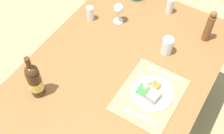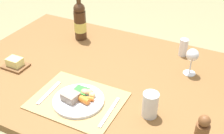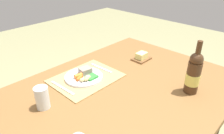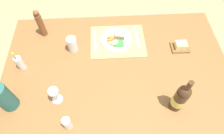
# 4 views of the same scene
# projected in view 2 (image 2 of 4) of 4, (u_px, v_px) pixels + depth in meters

# --- Properties ---
(dining_table) EXTENTS (1.57, 1.03, 0.75)m
(dining_table) POSITION_uv_depth(u_px,v_px,m) (106.00, 90.00, 1.54)
(dining_table) COLOR brown
(dining_table) RESTS_ON ground_plane
(placemat) EXTENTS (0.41, 0.32, 0.01)m
(placemat) POSITION_uv_depth(u_px,v_px,m) (78.00, 100.00, 1.32)
(placemat) COLOR tan
(placemat) RESTS_ON dining_table
(dinner_plate) EXTENTS (0.24, 0.24, 0.05)m
(dinner_plate) POSITION_uv_depth(u_px,v_px,m) (79.00, 99.00, 1.30)
(dinner_plate) COLOR silver
(dinner_plate) RESTS_ON placemat
(fork) EXTENTS (0.03, 0.18, 0.00)m
(fork) POSITION_uv_depth(u_px,v_px,m) (49.00, 93.00, 1.35)
(fork) COLOR silver
(fork) RESTS_ON placemat
(knife) EXTENTS (0.02, 0.20, 0.00)m
(knife) POSITION_uv_depth(u_px,v_px,m) (110.00, 112.00, 1.24)
(knife) COLOR silver
(knife) RESTS_ON placemat
(butter_dish) EXTENTS (0.13, 0.10, 0.06)m
(butter_dish) POSITION_uv_depth(u_px,v_px,m) (15.00, 64.00, 1.54)
(butter_dish) COLOR brown
(butter_dish) RESTS_ON dining_table
(water_tumbler) EXTENTS (0.07, 0.07, 0.12)m
(water_tumbler) POSITION_uv_depth(u_px,v_px,m) (150.00, 106.00, 1.21)
(water_tumbler) COLOR silver
(water_tumbler) RESTS_ON dining_table
(salt_shaker) EXTENTS (0.05, 0.05, 0.10)m
(salt_shaker) POSITION_uv_depth(u_px,v_px,m) (183.00, 47.00, 1.63)
(salt_shaker) COLOR white
(salt_shaker) RESTS_ON dining_table
(wine_glass) EXTENTS (0.07, 0.07, 0.15)m
(wine_glass) POSITION_uv_depth(u_px,v_px,m) (192.00, 56.00, 1.44)
(wine_glass) COLOR white
(wine_glass) RESTS_ON dining_table
(wine_bottle) EXTENTS (0.08, 0.08, 0.31)m
(wine_bottle) POSITION_uv_depth(u_px,v_px,m) (80.00, 21.00, 1.77)
(wine_bottle) COLOR #452A17
(wine_bottle) RESTS_ON dining_table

